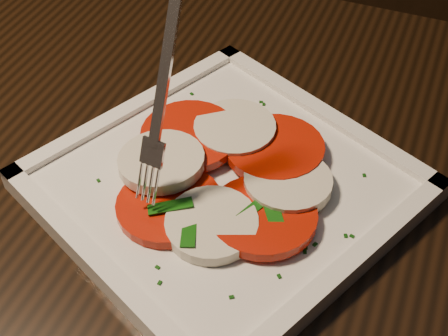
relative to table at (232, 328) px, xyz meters
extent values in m
cube|color=black|center=(0.00, 0.00, 0.08)|extent=(1.23, 0.84, 0.04)
cylinder|color=black|center=(-0.55, 0.32, -0.30)|extent=(0.06, 0.06, 0.71)
cube|color=black|center=(-0.08, 0.57, -0.20)|extent=(0.45, 0.45, 0.04)
cylinder|color=black|center=(-0.25, 0.38, -0.45)|extent=(0.04, 0.04, 0.41)
cylinder|color=black|center=(0.11, 0.40, -0.45)|extent=(0.04, 0.04, 0.41)
cylinder|color=black|center=(-0.27, 0.74, -0.45)|extent=(0.04, 0.04, 0.41)
cylinder|color=black|center=(0.09, 0.76, -0.45)|extent=(0.04, 0.04, 0.41)
cube|color=white|center=(-0.03, 0.06, 0.11)|extent=(0.34, 0.34, 0.01)
cylinder|color=#BF1304|center=(-0.06, 0.02, 0.12)|extent=(0.08, 0.08, 0.01)
cylinder|color=silver|center=(-0.02, 0.01, 0.12)|extent=(0.07, 0.07, 0.01)
cylinder|color=#BF1304|center=(0.01, 0.03, 0.12)|extent=(0.08, 0.08, 0.01)
cylinder|color=silver|center=(0.02, 0.07, 0.12)|extent=(0.07, 0.07, 0.01)
cylinder|color=#BF1304|center=(-0.01, 0.10, 0.12)|extent=(0.08, 0.08, 0.01)
cylinder|color=silver|center=(-0.05, 0.11, 0.12)|extent=(0.07, 0.07, 0.01)
cylinder|color=#BF1304|center=(-0.08, 0.09, 0.13)|extent=(0.08, 0.08, 0.01)
cylinder|color=silver|center=(-0.09, 0.05, 0.13)|extent=(0.07, 0.07, 0.02)
cube|color=#12510D|center=(0.00, 0.06, 0.12)|extent=(0.03, 0.02, 0.00)
cube|color=#12510D|center=(0.01, 0.10, 0.12)|extent=(0.03, 0.01, 0.00)
cube|color=#12510D|center=(0.02, 0.03, 0.12)|extent=(0.03, 0.03, 0.00)
cube|color=#12510D|center=(-0.03, 0.10, 0.12)|extent=(0.03, 0.01, 0.00)
cube|color=#12510D|center=(-0.08, 0.08, 0.12)|extent=(0.02, 0.04, 0.00)
cube|color=#12510D|center=(-0.03, -0.01, 0.12)|extent=(0.02, 0.03, 0.00)
cube|color=#12510D|center=(0.00, 0.03, 0.12)|extent=(0.02, 0.03, 0.00)
cube|color=#12510D|center=(-0.09, 0.04, 0.12)|extent=(0.03, 0.01, 0.00)
cube|color=#12510D|center=(-0.05, 0.09, 0.12)|extent=(0.03, 0.03, 0.00)
cube|color=#12510D|center=(-0.06, 0.01, 0.12)|extent=(0.04, 0.03, 0.00)
cube|color=#0C3B0A|center=(0.04, -0.01, 0.11)|extent=(0.00, 0.00, 0.00)
cube|color=#0C3B0A|center=(-0.04, 0.16, 0.11)|extent=(0.00, 0.00, 0.00)
cube|color=#0C3B0A|center=(-0.01, -0.02, 0.11)|extent=(0.00, 0.00, 0.00)
cube|color=#0C3B0A|center=(-0.04, -0.05, 0.11)|extent=(0.00, 0.00, 0.00)
cube|color=#0C3B0A|center=(-0.01, 0.15, 0.11)|extent=(0.00, 0.00, 0.00)
cube|color=#0C3B0A|center=(0.00, 0.15, 0.11)|extent=(0.00, 0.00, 0.00)
cube|color=#0C3B0A|center=(0.01, 0.14, 0.11)|extent=(0.00, 0.00, 0.00)
cube|color=#0C3B0A|center=(0.05, 0.02, 0.11)|extent=(0.00, 0.00, 0.00)
cube|color=#0C3B0A|center=(-0.06, -0.02, 0.11)|extent=(0.00, 0.00, 0.00)
cube|color=#0C3B0A|center=(-0.11, 0.15, 0.11)|extent=(0.00, 0.00, 0.00)
cube|color=#0C3B0A|center=(0.08, 0.05, 0.11)|extent=(0.00, 0.00, 0.00)
cube|color=#0C3B0A|center=(-0.01, -0.02, 0.11)|extent=(0.00, 0.00, 0.00)
cube|color=#0C3B0A|center=(-0.12, 0.13, 0.11)|extent=(0.00, 0.00, 0.00)
cube|color=#0C3B0A|center=(0.07, 0.11, 0.11)|extent=(0.00, 0.00, 0.00)
cube|color=#0C3B0A|center=(-0.04, -0.04, 0.11)|extent=(0.00, 0.00, 0.00)
cube|color=#0C3B0A|center=(0.02, -0.04, 0.11)|extent=(0.00, 0.00, 0.00)
cube|color=#0C3B0A|center=(-0.13, 0.02, 0.11)|extent=(0.00, 0.00, 0.00)
cube|color=#0C3B0A|center=(0.07, 0.04, 0.11)|extent=(0.00, 0.00, 0.00)
cube|color=#0C3B0A|center=(0.03, 0.12, 0.11)|extent=(0.00, 0.00, 0.00)
cube|color=#0C3B0A|center=(0.03, 0.13, 0.11)|extent=(0.00, 0.00, 0.00)
cube|color=#0C3B0A|center=(0.05, 0.06, 0.11)|extent=(0.00, 0.00, 0.00)
cube|color=#0C3B0A|center=(0.05, 0.03, 0.11)|extent=(0.00, 0.00, 0.00)
cube|color=#0C3B0A|center=(0.05, 0.02, 0.11)|extent=(0.00, 0.00, 0.00)
cube|color=#0C3B0A|center=(-0.04, 0.17, 0.11)|extent=(0.00, 0.00, 0.00)
camera|label=1|loc=(0.11, -0.26, 0.48)|focal=50.00mm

